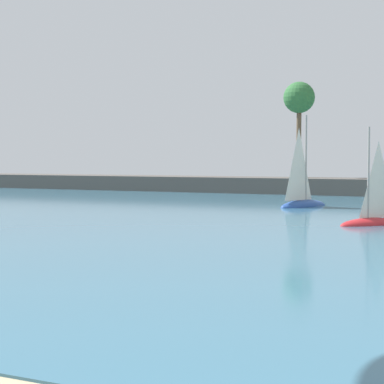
{
  "coord_description": "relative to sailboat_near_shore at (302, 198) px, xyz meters",
  "views": [
    {
      "loc": [
        8.55,
        -0.57,
        3.95
      ],
      "look_at": [
        1.04,
        16.05,
        2.98
      ],
      "focal_mm": 59.49,
      "sensor_mm": 36.0,
      "label": 1
    }
  ],
  "objects": [
    {
      "name": "sailboat_near_shore",
      "position": [
        0.0,
        0.0,
        0.0
      ],
      "size": [
        3.62,
        5.66,
        7.9
      ],
      "color": "#234793",
      "rests_on": "sea"
    },
    {
      "name": "sailboat_toward_headland",
      "position": [
        7.26,
        -12.1,
        -0.16
      ],
      "size": [
        3.78,
        4.0,
        6.14
      ],
      "color": "red",
      "rests_on": "sea"
    },
    {
      "name": "sea",
      "position": [
        4.34,
        8.69,
        -0.74
      ],
      "size": [
        220.0,
        100.01,
        0.06
      ],
      "primitive_type": "cube",
      "color": "#386B84",
      "rests_on": "ground"
    }
  ]
}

